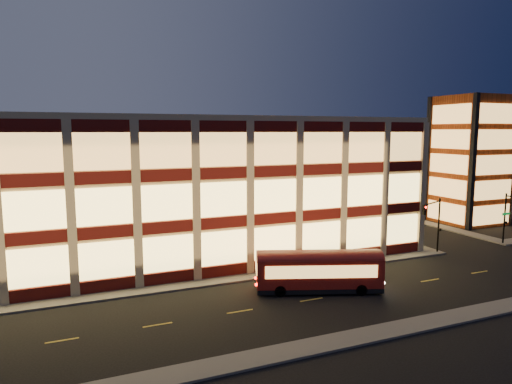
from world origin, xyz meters
name	(u,v)px	position (x,y,z in m)	size (l,w,h in m)	color
ground	(237,283)	(0.00, 0.00, 0.00)	(200.00, 200.00, 0.00)	black
sidewalk_office_south	(200,283)	(-3.00, 1.00, 0.07)	(54.00, 2.00, 0.15)	#514F4C
sidewalk_office_east	(348,224)	(23.00, 17.00, 0.07)	(2.00, 30.00, 0.15)	#514F4C
sidewalk_tower_west	(410,219)	(34.00, 17.00, 0.07)	(2.00, 30.00, 0.15)	#514F4C
sidewalk_near	(312,347)	(0.00, -13.00, 0.07)	(100.00, 2.00, 0.15)	#514F4C
office_building	(162,182)	(-2.91, 16.91, 7.25)	(50.45, 30.45, 14.50)	tan
stair_tower	(470,160)	(39.95, 11.95, 8.99)	(8.60, 8.60, 18.00)	#8C3814
traffic_signal_far	(434,217)	(22.21, 0.24, 4.11)	(3.79, 1.87, 6.00)	black
trolley_bus	(319,269)	(5.50, -4.51, 1.91)	(10.44, 5.96, 3.45)	maroon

